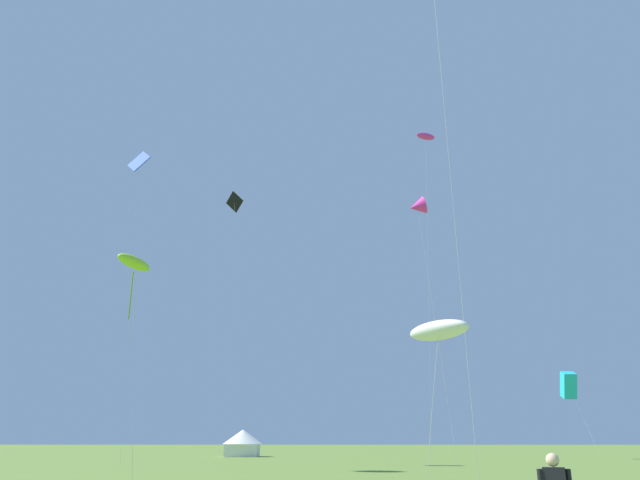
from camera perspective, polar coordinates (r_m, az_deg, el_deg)
The scene contains 8 objects.
kite_white_parafoil at distance 24.74m, azimuth 11.10°, elevation -8.37°, with size 2.77×3.20×6.51m.
kite_lime_parafoil at distance 33.43m, azimuth -17.12°, elevation -2.08°, with size 2.20×2.92×11.24m.
kite_magenta_parafoil at distance 59.70m, azimuth 9.93°, elevation 9.44°, with size 2.44×2.33×29.94m.
kite_blue_diamond at distance 60.20m, azimuth -16.72°, elevation 6.90°, with size 2.60×1.52×28.29m.
kite_cyan_box at distance 69.42m, azimuth 22.38°, elevation -12.54°, with size 2.07×3.47×8.65m.
kite_black_diamond at distance 68.08m, azimuth -8.06°, elevation 3.26°, with size 2.15×1.77×28.19m.
kite_magenta_delta at distance 49.40m, azimuth 9.16°, elevation 3.11°, with size 2.23×2.81×20.57m.
festival_tent_center at distance 72.74m, azimuth -7.30°, elevation -18.33°, with size 4.50×4.50×2.92m.
Camera 1 is at (0.78, -5.47, 1.97)m, focal length 33.94 mm.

